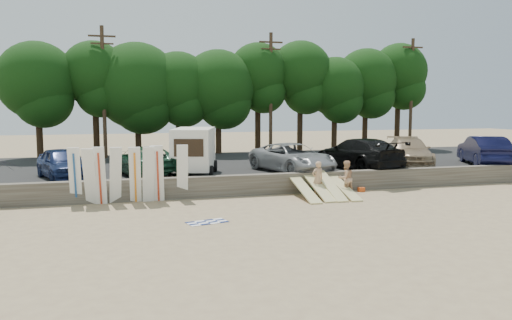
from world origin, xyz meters
The scene contains 30 objects.
ground centered at (0.00, 0.00, 0.00)m, with size 120.00×120.00×0.00m, color tan.
seawall centered at (0.00, 3.00, 0.50)m, with size 44.00×0.50×1.00m, color #6B6356.
parking_lot centered at (0.00, 10.50, 0.35)m, with size 44.00×14.50×0.70m, color #282828.
treeline centered at (-1.23, 17.42, 6.19)m, with size 33.11×6.34×8.82m.
utility_poles centered at (2.00, 16.00, 5.43)m, with size 25.80×0.26×9.00m.
box_trailer centered at (-5.38, 5.87, 2.06)m, with size 2.96×4.19×2.43m.
car_0 centered at (-11.87, 6.18, 1.47)m, with size 1.82×4.51×1.54m, color #16234E.
car_1 centered at (-7.88, 6.46, 1.45)m, with size 2.50×5.42×1.51m, color #123220.
car_2 centered at (-0.05, 5.48, 1.48)m, with size 2.60×5.63×1.56m, color #929397.
car_3 centered at (4.07, 5.80, 1.58)m, with size 2.47×6.08×1.76m, color black.
car_4 centered at (7.81, 6.51, 1.53)m, with size 2.32×5.72×1.66m, color #9A8162.
car_5 centered at (12.35, 5.43, 1.58)m, with size 1.87×5.37×1.77m, color black.
surfboard_upright_0 centered at (-11.03, 2.59, 1.27)m, with size 0.50×0.06×2.60m, color white.
surfboard_upright_1 centered at (-10.42, 2.42, 1.25)m, with size 0.50×0.06×2.60m, color white.
surfboard_upright_2 centered at (-10.00, 2.41, 1.28)m, with size 0.50×0.06×2.60m, color white.
surfboard_upright_3 centered at (-9.34, 2.48, 1.27)m, with size 0.50×0.06×2.60m, color white.
surfboard_upright_4 centered at (-8.51, 2.44, 1.26)m, with size 0.50×0.06×2.60m, color white.
surfboard_upright_5 centered at (-7.94, 2.37, 1.26)m, with size 0.50×0.06×2.60m, color white.
surfboard_upright_6 centered at (-7.62, 2.57, 1.28)m, with size 0.50×0.06×2.60m, color white.
surfboard_upright_7 centered at (-7.51, 2.49, 1.28)m, with size 0.50×0.06×2.60m, color white.
surfboard_upright_8 centered at (-6.40, 2.62, 1.28)m, with size 0.50×0.06×2.60m, color white.
surfboard_low_0 centered at (-0.89, 1.41, 0.43)m, with size 0.56×3.00×0.07m, color #D9CC89.
surfboard_low_1 centered at (-0.15, 1.53, 0.48)m, with size 0.56×3.00×0.07m, color #D9CC89.
surfboard_low_2 centered at (0.41, 1.45, 0.55)m, with size 0.56×3.00×0.07m, color #D9CC89.
surfboard_low_3 centered at (1.09, 1.43, 0.43)m, with size 0.56×3.00×0.07m, color #D9CC89.
beachgoer_a centered at (-0.05, 1.91, 0.84)m, with size 0.61×0.40×1.67m, color tan.
beachgoer_b centered at (1.25, 1.55, 0.85)m, with size 0.83×0.64×1.70m, color tan.
cooler centered at (-0.38, 2.34, 0.16)m, with size 0.38×0.30×0.32m, color green.
gear_bag centered at (2.53, 2.40, 0.11)m, with size 0.30×0.25×0.22m, color #DB4E19.
beach_towel centered at (-6.11, -2.06, 0.01)m, with size 1.50×1.50×0.00m, color white.
Camera 1 is at (-9.26, -19.98, 4.29)m, focal length 35.00 mm.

